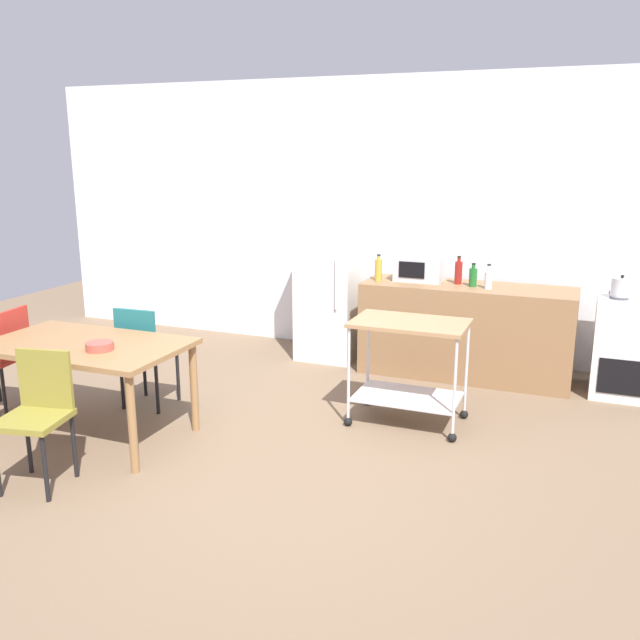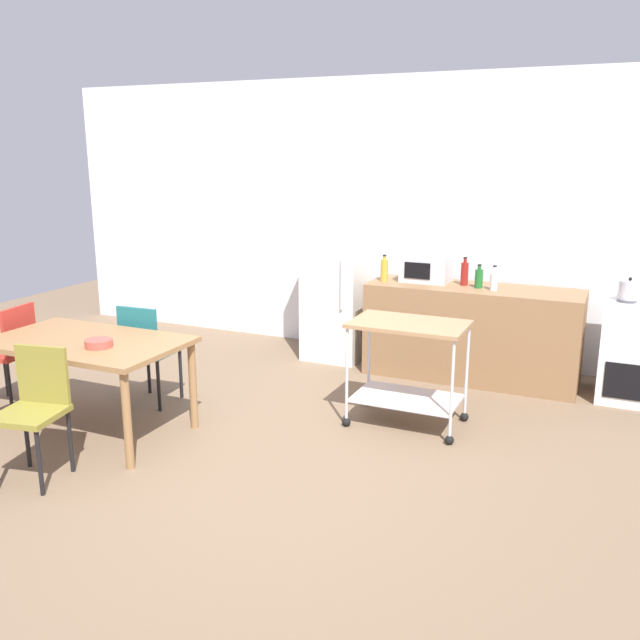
# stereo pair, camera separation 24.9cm
# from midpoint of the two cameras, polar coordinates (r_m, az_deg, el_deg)

# --- Properties ---
(ground_plane) EXTENTS (12.00, 12.00, 0.00)m
(ground_plane) POSITION_cam_midpoint_polar(r_m,az_deg,el_deg) (4.81, -6.24, -12.67)
(ground_plane) COLOR brown
(back_wall) EXTENTS (8.40, 0.12, 2.90)m
(back_wall) POSITION_cam_midpoint_polar(r_m,az_deg,el_deg) (7.31, 5.38, 8.50)
(back_wall) COLOR white
(back_wall) RESTS_ON ground_plane
(kitchen_counter) EXTENTS (2.00, 0.64, 0.90)m
(kitchen_counter) POSITION_cam_midpoint_polar(r_m,az_deg,el_deg) (6.70, 11.11, -0.93)
(kitchen_counter) COLOR olive
(kitchen_counter) RESTS_ON ground_plane
(dining_table) EXTENTS (1.50, 0.90, 0.75)m
(dining_table) POSITION_cam_midpoint_polar(r_m,az_deg,el_deg) (5.47, -20.31, -2.62)
(dining_table) COLOR olive
(dining_table) RESTS_ON ground_plane
(chair_teal) EXTENTS (0.42, 0.42, 0.89)m
(chair_teal) POSITION_cam_midpoint_polar(r_m,az_deg,el_deg) (5.97, -15.71, -2.40)
(chair_teal) COLOR #1E666B
(chair_teal) RESTS_ON ground_plane
(chair_red) EXTENTS (0.45, 0.45, 0.89)m
(chair_red) POSITION_cam_midpoint_polar(r_m,az_deg,el_deg) (6.30, -26.08, -2.48)
(chair_red) COLOR #B72D23
(chair_red) RESTS_ON ground_plane
(chair_olive) EXTENTS (0.47, 0.47, 0.89)m
(chair_olive) POSITION_cam_midpoint_polar(r_m,az_deg,el_deg) (4.88, -23.99, -6.87)
(chair_olive) COLOR olive
(chair_olive) RESTS_ON ground_plane
(stove_oven) EXTENTS (0.60, 0.61, 0.92)m
(stove_oven) POSITION_cam_midpoint_polar(r_m,az_deg,el_deg) (6.62, 23.54, -2.03)
(stove_oven) COLOR white
(stove_oven) RESTS_ON ground_plane
(refrigerator) EXTENTS (0.60, 0.63, 1.55)m
(refrigerator) POSITION_cam_midpoint_polar(r_m,az_deg,el_deg) (7.12, -0.15, 2.91)
(refrigerator) COLOR white
(refrigerator) RESTS_ON ground_plane
(kitchen_cart) EXTENTS (0.91, 0.57, 0.85)m
(kitchen_cart) POSITION_cam_midpoint_polar(r_m,az_deg,el_deg) (5.44, 6.18, -2.94)
(kitchen_cart) COLOR #A37A51
(kitchen_cart) RESTS_ON ground_plane
(bottle_sparkling_water) EXTENTS (0.07, 0.07, 0.26)m
(bottle_sparkling_water) POSITION_cam_midpoint_polar(r_m,az_deg,el_deg) (6.71, 3.87, 4.25)
(bottle_sparkling_water) COLOR gold
(bottle_sparkling_water) RESTS_ON kitchen_counter
(microwave) EXTENTS (0.46, 0.35, 0.26)m
(microwave) POSITION_cam_midpoint_polar(r_m,az_deg,el_deg) (6.77, 7.35, 4.40)
(microwave) COLOR silver
(microwave) RESTS_ON kitchen_counter
(bottle_wine) EXTENTS (0.07, 0.07, 0.27)m
(bottle_wine) POSITION_cam_midpoint_polar(r_m,az_deg,el_deg) (6.65, 10.50, 3.97)
(bottle_wine) COLOR maroon
(bottle_wine) RESTS_ON kitchen_counter
(bottle_soy_sauce) EXTENTS (0.08, 0.08, 0.22)m
(bottle_soy_sauce) POSITION_cam_midpoint_polar(r_m,az_deg,el_deg) (6.55, 11.67, 3.57)
(bottle_soy_sauce) COLOR #1E6628
(bottle_soy_sauce) RESTS_ON kitchen_counter
(bottle_sesame_oil) EXTENTS (0.07, 0.07, 0.23)m
(bottle_sesame_oil) POSITION_cam_midpoint_polar(r_m,az_deg,el_deg) (6.47, 12.89, 3.34)
(bottle_sesame_oil) COLOR silver
(bottle_sesame_oil) RESTS_ON kitchen_counter
(fruit_bowl) EXTENTS (0.20, 0.20, 0.06)m
(fruit_bowl) POSITION_cam_midpoint_polar(r_m,az_deg,el_deg) (5.21, -19.32, -2.10)
(fruit_bowl) COLOR #B24C3F
(fruit_bowl) RESTS_ON dining_table
(kettle) EXTENTS (0.24, 0.17, 0.19)m
(kettle) POSITION_cam_midpoint_polar(r_m,az_deg,el_deg) (6.40, 22.98, 2.56)
(kettle) COLOR silver
(kettle) RESTS_ON stove_oven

